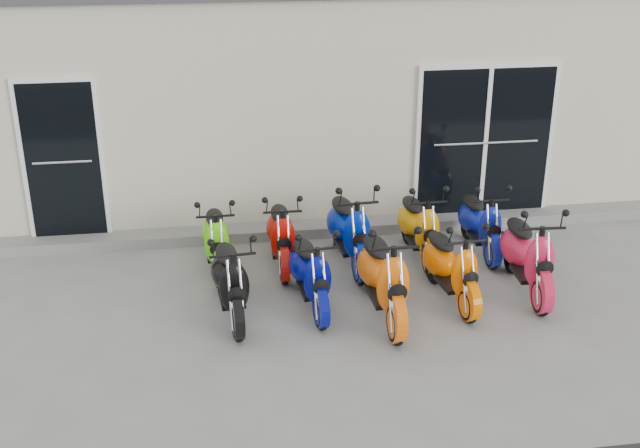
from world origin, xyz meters
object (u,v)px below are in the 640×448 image
Objects in this scene: scooter_front_black at (230,271)px; scooter_back_green at (216,231)px; scooter_front_orange_a at (384,266)px; scooter_back_red at (281,227)px; scooter_back_yellow at (419,218)px; scooter_back_extra at (481,215)px; scooter_front_orange_b at (452,258)px; scooter_back_blue at (349,221)px; scooter_front_blue at (310,264)px; scooter_front_red at (528,245)px.

scooter_back_green is at bearing 91.21° from scooter_front_black.
scooter_front_orange_a reaches higher than scooter_back_red.
scooter_front_black is 1.05× the size of scooter_back_red.
scooter_back_yellow is 1.05× the size of scooter_back_extra.
scooter_back_red is (-1.86, 1.24, -0.01)m from scooter_front_orange_b.
scooter_front_orange_b is 1.48m from scooter_back_extra.
scooter_back_green is (-2.69, 1.25, -0.02)m from scooter_front_orange_b.
scooter_back_green is 1.70m from scooter_back_blue.
scooter_back_green is 2.63m from scooter_back_yellow.
scooter_back_red is (-0.22, 1.15, -0.00)m from scooter_front_blue.
scooter_back_extra is (3.48, 0.00, 0.00)m from scooter_back_green.
scooter_back_blue is 0.94m from scooter_back_yellow.
scooter_back_blue is (-1.00, 1.15, 0.05)m from scooter_front_orange_b.
scooter_back_blue is at bearing -176.98° from scooter_back_yellow.
scooter_front_black is 1.72m from scooter_front_orange_a.
scooter_front_blue is 0.86m from scooter_front_orange_a.
scooter_front_red is at bearing -20.08° from scooter_back_red.
scooter_back_blue is at bearing -3.76° from scooter_back_red.
scooter_front_red is (2.62, 0.00, 0.06)m from scooter_front_blue.
scooter_front_orange_b reaches higher than scooter_back_extra.
scooter_front_orange_b is at bearing -171.20° from scooter_front_red.
scooter_front_blue is 1.56m from scooter_back_green.
scooter_front_blue reaches higher than scooter_back_green.
scooter_front_orange_a is 2.24m from scooter_back_extra.
scooter_back_red is 1.02× the size of scooter_back_extra.
scooter_front_orange_b is at bearing 15.28° from scooter_front_orange_a.
scooter_back_red is (0.70, 1.24, -0.03)m from scooter_front_black.
scooter_back_green is at bearing -178.90° from scooter_back_red.
scooter_front_orange_a is 1.04× the size of scooter_front_red.
scooter_back_yellow is at bearing -178.31° from scooter_back_extra.
scooter_front_blue is 0.90× the size of scooter_back_blue.
scooter_front_black is 0.94× the size of scooter_front_red.
scooter_back_blue is at bearing 155.35° from scooter_front_red.
scooter_back_green is 0.83m from scooter_back_red.
scooter_front_black is 0.92m from scooter_front_blue.
scooter_front_orange_a is at bearing -28.66° from scooter_front_blue.
scooter_back_green is at bearing 126.83° from scooter_front_blue.
scooter_front_orange_b is 1.04× the size of scooter_back_green.
scooter_back_extra is at bearing 2.35° from scooter_back_red.
scooter_back_red is (0.83, -0.01, 0.01)m from scooter_back_green.
scooter_back_extra is (-0.18, 1.17, -0.07)m from scooter_front_red.
scooter_front_orange_a is at bearing -169.89° from scooter_front_orange_b.
scooter_front_orange_b is at bearing -4.51° from scooter_front_black.
scooter_front_orange_a reaches higher than scooter_back_yellow.
scooter_back_yellow is at bearing 30.49° from scooter_front_blue.
scooter_front_black is at bearing -174.90° from scooter_front_red.
scooter_back_green is at bearing 178.17° from scooter_back_yellow.
scooter_front_red is 1.18m from scooter_back_extra.
scooter_front_blue reaches higher than scooter_back_extra.
scooter_back_yellow reaches higher than scooter_back_green.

